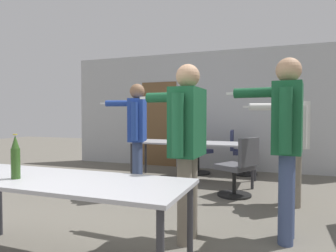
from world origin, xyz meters
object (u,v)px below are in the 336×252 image
at_px(person_far_watching, 293,134).
at_px(beer_bottle, 15,158).
at_px(person_left_plaid, 186,135).
at_px(office_chair_side_rolled, 241,154).
at_px(office_chair_far_right, 196,153).
at_px(office_chair_near_pushed, 238,169).
at_px(person_right_polo, 136,128).
at_px(person_near_casual, 286,131).

bearing_deg(person_far_watching, beer_bottle, 120.05).
relative_size(person_left_plaid, office_chair_side_rolled, 1.88).
relative_size(person_far_watching, office_chair_side_rolled, 1.78).
bearing_deg(person_left_plaid, person_far_watching, -31.03).
xyz_separation_m(office_chair_far_right, office_chair_near_pushed, (1.07, -1.50, -0.02)).
height_order(person_left_plaid, office_chair_near_pushed, person_left_plaid).
distance_m(person_right_polo, office_chair_far_right, 2.06).
height_order(person_far_watching, person_near_casual, person_near_casual).
relative_size(person_near_casual, office_chair_far_right, 1.92).
distance_m(office_chair_far_right, beer_bottle, 4.32).
height_order(person_far_watching, beer_bottle, person_far_watching).
bearing_deg(person_right_polo, office_chair_near_pushed, -90.58).
height_order(person_right_polo, person_left_plaid, person_left_plaid).
relative_size(person_left_plaid, person_far_watching, 1.06).
height_order(person_left_plaid, person_near_casual, person_near_casual).
xyz_separation_m(person_near_casual, office_chair_near_pushed, (-0.63, 1.46, -0.67)).
relative_size(person_far_watching, office_chair_far_right, 1.76).
bearing_deg(office_chair_near_pushed, person_left_plaid, -159.40).
bearing_deg(office_chair_far_right, person_left_plaid, -47.13).
relative_size(person_far_watching, beer_bottle, 4.55).
bearing_deg(person_left_plaid, person_right_polo, 43.34).
height_order(person_near_casual, office_chair_far_right, person_near_casual).
height_order(person_far_watching, office_chair_far_right, person_far_watching).
relative_size(person_right_polo, office_chair_far_right, 1.84).
xyz_separation_m(person_far_watching, beer_bottle, (-2.19, -2.60, -0.09)).
bearing_deg(office_chair_far_right, person_right_polo, -73.36).
relative_size(office_chair_far_right, office_chair_near_pushed, 1.03).
xyz_separation_m(person_left_plaid, office_chair_side_rolled, (0.13, 3.57, -0.61)).
bearing_deg(office_chair_side_rolled, office_chair_near_pushed, -0.24).
xyz_separation_m(person_near_casual, office_chair_side_rolled, (-0.79, 3.24, -0.65)).
bearing_deg(office_chair_near_pushed, person_near_casual, -126.91).
bearing_deg(person_far_watching, office_chair_far_right, 27.39).
xyz_separation_m(person_far_watching, office_chair_side_rolled, (-0.91, 1.96, -0.56)).
distance_m(person_left_plaid, office_chair_near_pushed, 1.92).
xyz_separation_m(person_left_plaid, office_chair_far_right, (-0.78, 3.30, -0.60)).
bearing_deg(office_chair_side_rolled, office_chair_far_right, -78.55).
xyz_separation_m(person_left_plaid, person_far_watching, (1.04, 1.61, -0.05)).
relative_size(person_left_plaid, person_near_casual, 0.97).
distance_m(person_near_casual, office_chair_far_right, 3.48).
relative_size(person_left_plaid, beer_bottle, 4.80).
relative_size(office_chair_far_right, beer_bottle, 2.59).
xyz_separation_m(office_chair_side_rolled, beer_bottle, (-1.27, -4.55, 0.47)).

